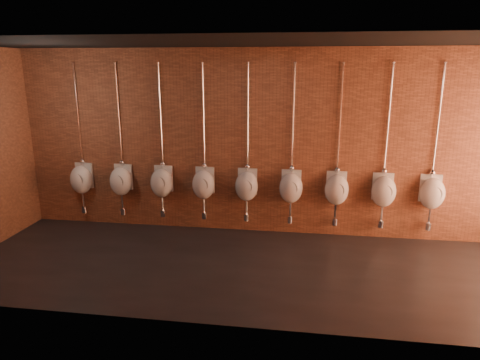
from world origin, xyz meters
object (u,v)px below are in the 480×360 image
Objects in this scene: urinal_7 at (384,190)px; urinal_8 at (432,192)px; urinal_6 at (337,189)px; urinal_0 at (81,179)px; urinal_2 at (162,182)px; urinal_1 at (121,180)px; urinal_5 at (291,187)px; urinal_3 at (204,183)px; urinal_4 at (247,185)px.

urinal_7 and urinal_8 have the same top height.
urinal_0 is at bearing 180.00° from urinal_6.
urinal_2 is 1.00× the size of urinal_8.
urinal_1 is 1.00× the size of urinal_5.
urinal_4 is (0.77, 0.00, 0.00)m from urinal_3.
urinal_5 is 1.00× the size of urinal_6.
urinal_0 is 0.77m from urinal_1.
urinal_1 is 3.84m from urinal_6.
urinal_3 and urinal_4 have the same top height.
urinal_3 is at bearing 0.00° from urinal_1.
urinal_2 and urinal_3 have the same top height.
urinal_5 is at bearing 0.00° from urinal_0.
urinal_0 and urinal_4 have the same top height.
urinal_8 is (6.15, 0.00, 0.00)m from urinal_0.
urinal_1 and urinal_7 have the same top height.
urinal_6 is at bearing 0.00° from urinal_4.
urinal_3 is 3.07m from urinal_7.
urinal_7 is (0.77, 0.00, 0.00)m from urinal_6.
urinal_1 is 3.07m from urinal_5.
urinal_4 is 3.07m from urinal_8.
urinal_5 is 2.31m from urinal_8.
urinal_4 is at bearing 180.00° from urinal_6.
urinal_1 and urinal_4 have the same top height.
urinal_0 is 1.54m from urinal_2.
urinal_2 and urinal_5 have the same top height.
urinal_0 and urinal_6 have the same top height.
urinal_3 is at bearing 180.00° from urinal_8.
urinal_5 is 1.54m from urinal_7.
urinal_0 is at bearing 180.00° from urinal_1.
urinal_1 is 1.00× the size of urinal_2.
urinal_2 and urinal_7 have the same top height.
urinal_7 is (4.61, 0.00, 0.00)m from urinal_1.
urinal_3 and urinal_8 have the same top height.
urinal_4 is at bearing 0.00° from urinal_2.
urinal_4 is 0.77m from urinal_5.
urinal_6 is 0.77m from urinal_7.
urinal_2 is 1.00× the size of urinal_6.
urinal_7 is at bearing 0.00° from urinal_2.
urinal_6 is at bearing 180.00° from urinal_8.
urinal_0 is 1.00× the size of urinal_4.
urinal_3 is at bearing 180.00° from urinal_7.
urinal_1 is at bearing 180.00° from urinal_8.
urinal_1 is 5.38m from urinal_8.
urinal_1 is at bearing 180.00° from urinal_3.
urinal_0 is at bearing 180.00° from urinal_4.
urinal_3 is 1.00× the size of urinal_8.
urinal_5 and urinal_8 have the same top height.
urinal_0 is 4.61m from urinal_6.
urinal_2 is (0.77, 0.00, 0.00)m from urinal_1.
urinal_6 is at bearing 0.00° from urinal_3.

